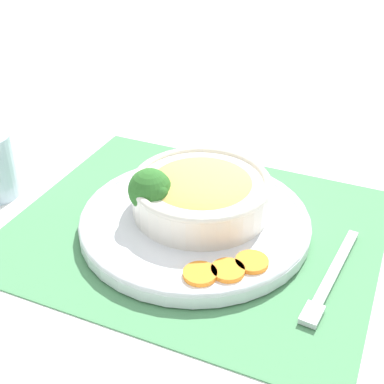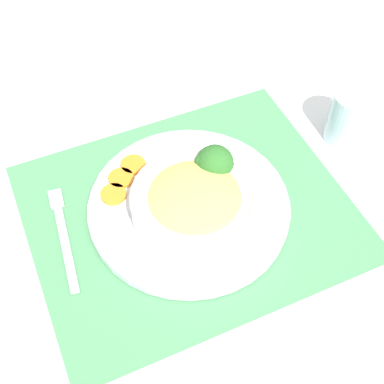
# 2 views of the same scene
# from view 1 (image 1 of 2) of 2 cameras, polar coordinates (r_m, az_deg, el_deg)

# --- Properties ---
(ground_plane) EXTENTS (4.00, 4.00, 0.00)m
(ground_plane) POSITION_cam_1_polar(r_m,az_deg,el_deg) (0.71, 0.30, -4.03)
(ground_plane) COLOR white
(placemat) EXTENTS (0.48, 0.40, 0.00)m
(placemat) POSITION_cam_1_polar(r_m,az_deg,el_deg) (0.71, 0.30, -3.90)
(placemat) COLOR #4C8C59
(placemat) RESTS_ON ground_plane
(plate) EXTENTS (0.30, 0.30, 0.02)m
(plate) POSITION_cam_1_polar(r_m,az_deg,el_deg) (0.71, 0.30, -3.03)
(plate) COLOR silver
(plate) RESTS_ON placemat
(bowl) EXTENTS (0.18, 0.18, 0.06)m
(bowl) POSITION_cam_1_polar(r_m,az_deg,el_deg) (0.70, 1.03, 0.07)
(bowl) COLOR silver
(bowl) RESTS_ON plate
(broccoli_floret) EXTENTS (0.06, 0.06, 0.07)m
(broccoli_floret) POSITION_cam_1_polar(r_m,az_deg,el_deg) (0.68, -4.46, 0.07)
(broccoli_floret) COLOR #84AD5B
(broccoli_floret) RESTS_ON plate
(carrot_slice_near) EXTENTS (0.04, 0.04, 0.01)m
(carrot_slice_near) POSITION_cam_1_polar(r_m,az_deg,el_deg) (0.61, 0.86, -8.72)
(carrot_slice_near) COLOR orange
(carrot_slice_near) RESTS_ON plate
(carrot_slice_middle) EXTENTS (0.04, 0.04, 0.01)m
(carrot_slice_middle) POSITION_cam_1_polar(r_m,az_deg,el_deg) (0.62, 3.84, -8.33)
(carrot_slice_middle) COLOR orange
(carrot_slice_middle) RESTS_ON plate
(carrot_slice_far) EXTENTS (0.04, 0.04, 0.01)m
(carrot_slice_far) POSITION_cam_1_polar(r_m,az_deg,el_deg) (0.63, 6.40, -7.42)
(carrot_slice_far) COLOR orange
(carrot_slice_far) RESTS_ON plate
(fork) EXTENTS (0.03, 0.18, 0.01)m
(fork) POSITION_cam_1_polar(r_m,az_deg,el_deg) (0.64, 14.28, -9.43)
(fork) COLOR silver
(fork) RESTS_ON placemat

